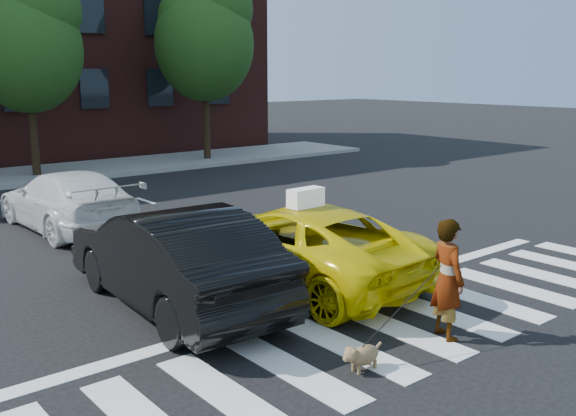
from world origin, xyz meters
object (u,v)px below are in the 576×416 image
Objects in this scene: white_suv at (67,200)px; black_sedan at (173,257)px; tree_mid at (27,36)px; woman at (448,279)px; taxi at (298,244)px; tree_right at (205,31)px; dog at (362,355)px.

black_sedan is at bearing 83.42° from white_suv.
tree_mid reaches higher than woman.
taxi and white_suv have the same top height.
black_sedan reaches higher than taxi.
tree_right reaches higher than woman.
tree_right is 19.50m from woman.
black_sedan is 2.85× the size of woman.
black_sedan is at bearing -124.12° from tree_right.
taxi is at bearing 103.68° from white_suv.
woman is at bearing 99.15° from white_suv.
taxi is (-7.25, -14.41, -4.56)m from tree_right.
tree_mid is at bearing -104.58° from white_suv.
tree_mid is 1.47× the size of white_suv.
taxi is 6.65m from white_suv.
woman is (-0.22, -17.57, -4.00)m from tree_mid.
white_suv reaches higher than dog.
black_sedan is 4.19m from woman.
woman is at bearing 126.50° from black_sedan.
tree_right reaches higher than black_sedan.
black_sedan is 7.85× the size of dog.
tree_right is at bearing -4.23° from woman.
tree_right is 12.42× the size of dog.
taxi is (-0.25, -14.41, -4.15)m from tree_mid.
white_suv is at bearing -78.32° from taxi.
tree_right reaches higher than taxi.
black_sedan reaches higher than dog.
tree_right is 1.53× the size of taxi.
tree_mid is 15.00m from taxi.
taxi reaches higher than dog.
taxi is 1.04× the size of white_suv.
white_suv is 9.60m from dog.
white_suv is at bearing -138.23° from tree_right.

